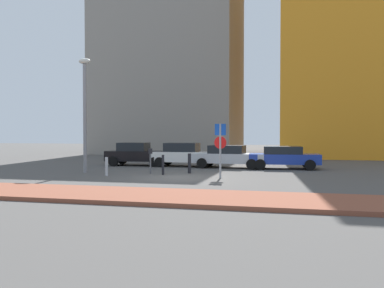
# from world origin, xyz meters

# --- Properties ---
(ground_plane) EXTENTS (120.00, 120.00, 0.00)m
(ground_plane) POSITION_xyz_m (0.00, 0.00, 0.00)
(ground_plane) COLOR #4C4947
(sidewalk_brick) EXTENTS (40.00, 3.15, 0.14)m
(sidewalk_brick) POSITION_xyz_m (0.00, -6.27, 0.07)
(sidewalk_brick) COLOR brown
(sidewalk_brick) RESTS_ON ground
(parked_car_black) EXTENTS (4.24, 2.24, 1.55)m
(parked_car_black) POSITION_xyz_m (-4.90, 6.74, 0.79)
(parked_car_black) COLOR black
(parked_car_black) RESTS_ON ground
(parked_car_white) EXTENTS (4.24, 2.05, 1.55)m
(parked_car_white) POSITION_xyz_m (-1.59, 6.74, 0.80)
(parked_car_white) COLOR white
(parked_car_white) RESTS_ON ground
(parked_car_silver) EXTENTS (4.64, 2.18, 1.42)m
(parked_car_silver) POSITION_xyz_m (1.43, 6.31, 0.74)
(parked_car_silver) COLOR #B7BABF
(parked_car_silver) RESTS_ON ground
(parked_car_blue) EXTENTS (4.32, 2.24, 1.39)m
(parked_car_blue) POSITION_xyz_m (4.82, 6.33, 0.74)
(parked_car_blue) COLOR #1E389E
(parked_car_blue) RESTS_ON ground
(parking_sign_post) EXTENTS (0.60, 0.10, 2.66)m
(parking_sign_post) POSITION_xyz_m (1.92, 0.26, 1.67)
(parking_sign_post) COLOR gray
(parking_sign_post) RESTS_ON ground
(parking_meter) EXTENTS (0.18, 0.14, 1.36)m
(parking_meter) POSITION_xyz_m (-2.09, 1.55, 0.88)
(parking_meter) COLOR #4C4C51
(parking_meter) RESTS_ON ground
(street_lamp) EXTENTS (0.70, 0.36, 6.32)m
(street_lamp) POSITION_xyz_m (-5.89, 1.45, 3.76)
(street_lamp) COLOR gray
(street_lamp) RESTS_ON ground
(traffic_bollard_near) EXTENTS (0.13, 0.13, 1.05)m
(traffic_bollard_near) POSITION_xyz_m (-1.28, 1.22, 0.52)
(traffic_bollard_near) COLOR black
(traffic_bollard_near) RESTS_ON ground
(traffic_bollard_mid) EXTENTS (0.18, 0.18, 1.08)m
(traffic_bollard_mid) POSITION_xyz_m (-0.13, 2.33, 0.54)
(traffic_bollard_mid) COLOR black
(traffic_bollard_mid) RESTS_ON ground
(traffic_bollard_far) EXTENTS (0.15, 0.15, 0.95)m
(traffic_bollard_far) POSITION_xyz_m (-3.93, 0.04, 0.48)
(traffic_bollard_far) COLOR #B7B7BC
(traffic_bollard_far) RESTS_ON ground
(building_colorful_midrise) EXTENTS (18.47, 17.74, 24.37)m
(building_colorful_midrise) POSITION_xyz_m (13.58, 24.86, 12.19)
(building_colorful_midrise) COLOR orange
(building_colorful_midrise) RESTS_ON ground
(building_under_construction) EXTENTS (14.81, 12.32, 20.76)m
(building_under_construction) POSITION_xyz_m (-7.79, 24.95, 10.38)
(building_under_construction) COLOR gray
(building_under_construction) RESTS_ON ground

